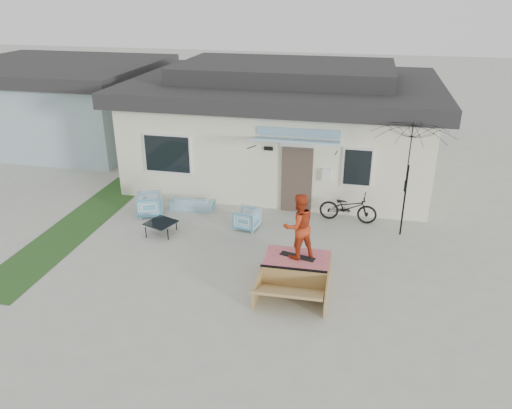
% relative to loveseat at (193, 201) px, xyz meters
% --- Properties ---
extents(ground, '(90.00, 90.00, 0.00)m').
position_rel_loveseat_xyz_m(ground, '(2.24, -3.92, -0.27)').
color(ground, '#A4A599').
rests_on(ground, ground).
extents(grass_strip, '(1.40, 8.00, 0.01)m').
position_rel_loveseat_xyz_m(grass_strip, '(-2.96, -1.92, -0.27)').
color(grass_strip, '#20441B').
rests_on(grass_strip, ground).
extents(house, '(10.80, 8.49, 4.10)m').
position_rel_loveseat_xyz_m(house, '(2.24, 4.07, 1.67)').
color(house, '#E8E7C4').
rests_on(house, ground).
extents(neighbor_house, '(8.60, 7.60, 3.50)m').
position_rel_loveseat_xyz_m(neighbor_house, '(-8.26, 6.08, 1.51)').
color(neighbor_house, '#96B0BA').
rests_on(neighbor_house, ground).
extents(loveseat, '(1.42, 0.50, 0.54)m').
position_rel_loveseat_xyz_m(loveseat, '(0.00, 0.00, 0.00)').
color(loveseat, teal).
rests_on(loveseat, ground).
extents(armchair_left, '(0.93, 0.96, 0.77)m').
position_rel_loveseat_xyz_m(armchair_left, '(-1.14, -0.71, 0.11)').
color(armchair_left, teal).
rests_on(armchair_left, ground).
extents(armchair_right, '(0.71, 0.74, 0.67)m').
position_rel_loveseat_xyz_m(armchair_right, '(2.00, -0.97, 0.06)').
color(armchair_right, teal).
rests_on(armchair_right, ground).
extents(coffee_table, '(0.95, 0.95, 0.36)m').
position_rel_loveseat_xyz_m(coffee_table, '(-0.31, -1.85, -0.09)').
color(coffee_table, black).
rests_on(coffee_table, ground).
extents(bicycle, '(1.76, 0.72, 1.10)m').
position_rel_loveseat_xyz_m(bicycle, '(4.87, 0.16, 0.28)').
color(bicycle, black).
rests_on(bicycle, ground).
extents(patio_umbrella, '(2.64, 2.51, 2.20)m').
position_rel_loveseat_xyz_m(patio_umbrella, '(6.40, -0.41, 1.48)').
color(patio_umbrella, black).
rests_on(patio_umbrella, ground).
extents(skate_ramp, '(1.61, 2.12, 0.52)m').
position_rel_loveseat_xyz_m(skate_ramp, '(3.82, -3.32, -0.01)').
color(skate_ramp, '#9D7B44').
rests_on(skate_ramp, ground).
extents(skateboard, '(0.90, 0.42, 0.05)m').
position_rel_loveseat_xyz_m(skateboard, '(3.82, -3.27, 0.28)').
color(skateboard, black).
rests_on(skateboard, skate_ramp).
extents(skater, '(1.00, 0.95, 1.63)m').
position_rel_loveseat_xyz_m(skater, '(3.82, -3.27, 1.12)').
color(skater, '#B13617').
rests_on(skater, skateboard).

